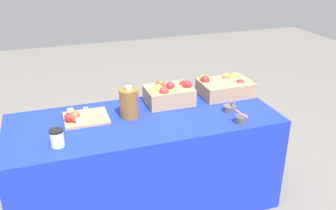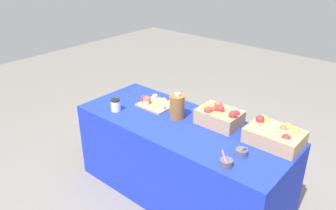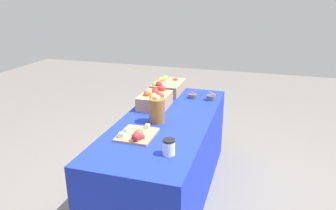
{
  "view_description": "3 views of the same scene",
  "coord_description": "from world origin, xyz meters",
  "px_view_note": "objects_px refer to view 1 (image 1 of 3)",
  "views": [
    {
      "loc": [
        -0.59,
        -2.28,
        1.9
      ],
      "look_at": [
        0.19,
        0.03,
        0.8
      ],
      "focal_mm": 39.64,
      "sensor_mm": 36.0,
      "label": 1
    },
    {
      "loc": [
        1.53,
        -1.97,
        2.1
      ],
      "look_at": [
        -0.13,
        -0.02,
        0.88
      ],
      "focal_mm": 35.84,
      "sensor_mm": 36.0,
      "label": 2
    },
    {
      "loc": [
        -2.44,
        -0.75,
        1.78
      ],
      "look_at": [
        0.02,
        -0.01,
        0.86
      ],
      "focal_mm": 34.2,
      "sensor_mm": 36.0,
      "label": 3
    }
  ],
  "objects_px": {
    "apple_crate_middle": "(170,94)",
    "sample_bowl_mid": "(230,108)",
    "cutting_board_front": "(82,117)",
    "apple_crate_left": "(225,87)",
    "cider_jug": "(129,103)",
    "coffee_cup": "(57,138)",
    "sample_bowl_near": "(241,119)"
  },
  "relations": [
    {
      "from": "coffee_cup",
      "to": "apple_crate_left",
      "type": "bearing_deg",
      "value": 17.17
    },
    {
      "from": "apple_crate_middle",
      "to": "cutting_board_front",
      "type": "relative_size",
      "value": 1.16
    },
    {
      "from": "apple_crate_middle",
      "to": "cutting_board_front",
      "type": "height_order",
      "value": "apple_crate_middle"
    },
    {
      "from": "sample_bowl_near",
      "to": "coffee_cup",
      "type": "height_order",
      "value": "coffee_cup"
    },
    {
      "from": "apple_crate_left",
      "to": "coffee_cup",
      "type": "xyz_separation_m",
      "value": [
        -1.33,
        -0.41,
        -0.01
      ]
    },
    {
      "from": "cutting_board_front",
      "to": "sample_bowl_near",
      "type": "distance_m",
      "value": 1.1
    },
    {
      "from": "cutting_board_front",
      "to": "sample_bowl_mid",
      "type": "distance_m",
      "value": 1.06
    },
    {
      "from": "cutting_board_front",
      "to": "coffee_cup",
      "type": "bearing_deg",
      "value": -121.02
    },
    {
      "from": "sample_bowl_near",
      "to": "cider_jug",
      "type": "height_order",
      "value": "cider_jug"
    },
    {
      "from": "sample_bowl_mid",
      "to": "coffee_cup",
      "type": "distance_m",
      "value": 1.23
    },
    {
      "from": "apple_crate_middle",
      "to": "coffee_cup",
      "type": "xyz_separation_m",
      "value": [
        -0.85,
        -0.39,
        -0.02
      ]
    },
    {
      "from": "cider_jug",
      "to": "coffee_cup",
      "type": "height_order",
      "value": "cider_jug"
    },
    {
      "from": "cutting_board_front",
      "to": "sample_bowl_mid",
      "type": "bearing_deg",
      "value": -10.53
    },
    {
      "from": "cutting_board_front",
      "to": "apple_crate_middle",
      "type": "bearing_deg",
      "value": 7.21
    },
    {
      "from": "sample_bowl_mid",
      "to": "cider_jug",
      "type": "xyz_separation_m",
      "value": [
        -0.71,
        0.15,
        0.08
      ]
    },
    {
      "from": "sample_bowl_mid",
      "to": "coffee_cup",
      "type": "relative_size",
      "value": 0.81
    },
    {
      "from": "sample_bowl_mid",
      "to": "cider_jug",
      "type": "bearing_deg",
      "value": 168.47
    },
    {
      "from": "apple_crate_left",
      "to": "cutting_board_front",
      "type": "distance_m",
      "value": 1.15
    },
    {
      "from": "sample_bowl_mid",
      "to": "sample_bowl_near",
      "type": "bearing_deg",
      "value": -93.34
    },
    {
      "from": "apple_crate_left",
      "to": "apple_crate_middle",
      "type": "bearing_deg",
      "value": -177.21
    },
    {
      "from": "cutting_board_front",
      "to": "sample_bowl_mid",
      "type": "relative_size",
      "value": 3.39
    },
    {
      "from": "sample_bowl_near",
      "to": "sample_bowl_mid",
      "type": "height_order",
      "value": "sample_bowl_near"
    },
    {
      "from": "cider_jug",
      "to": "coffee_cup",
      "type": "relative_size",
      "value": 2.1
    },
    {
      "from": "apple_crate_left",
      "to": "cider_jug",
      "type": "distance_m",
      "value": 0.84
    },
    {
      "from": "sample_bowl_near",
      "to": "coffee_cup",
      "type": "distance_m",
      "value": 1.21
    },
    {
      "from": "apple_crate_middle",
      "to": "sample_bowl_mid",
      "type": "xyz_separation_m",
      "value": [
        0.37,
        -0.28,
        -0.06
      ]
    },
    {
      "from": "cutting_board_front",
      "to": "coffee_cup",
      "type": "distance_m",
      "value": 0.35
    },
    {
      "from": "sample_bowl_mid",
      "to": "coffee_cup",
      "type": "bearing_deg",
      "value": -174.89
    },
    {
      "from": "apple_crate_left",
      "to": "cutting_board_front",
      "type": "height_order",
      "value": "apple_crate_left"
    },
    {
      "from": "sample_bowl_near",
      "to": "sample_bowl_mid",
      "type": "xyz_separation_m",
      "value": [
        0.01,
        0.19,
        -0.0
      ]
    },
    {
      "from": "apple_crate_left",
      "to": "sample_bowl_near",
      "type": "xyz_separation_m",
      "value": [
        -0.12,
        -0.49,
        -0.04
      ]
    },
    {
      "from": "cutting_board_front",
      "to": "cider_jug",
      "type": "relative_size",
      "value": 1.31
    }
  ]
}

